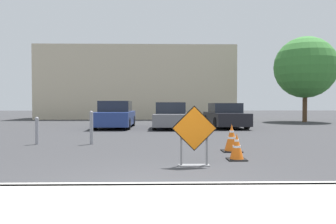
# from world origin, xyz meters

# --- Properties ---
(ground_plane) EXTENTS (96.00, 96.00, 0.00)m
(ground_plane) POSITION_xyz_m (0.00, 10.00, 0.00)
(ground_plane) COLOR #333335
(sidewalk_strip) EXTENTS (29.08, 2.10, 0.14)m
(sidewalk_strip) POSITION_xyz_m (0.00, -1.05, 0.07)
(sidewalk_strip) COLOR #ADAAA3
(sidewalk_strip) RESTS_ON ground_plane
(curb_lip) EXTENTS (29.08, 0.20, 0.14)m
(curb_lip) POSITION_xyz_m (0.00, 0.00, 0.07)
(curb_lip) COLOR #ADAAA3
(curb_lip) RESTS_ON ground_plane
(road_closed_sign) EXTENTS (0.96, 0.20, 1.28)m
(road_closed_sign) POSITION_xyz_m (0.80, 2.06, 0.68)
(road_closed_sign) COLOR black
(road_closed_sign) RESTS_ON ground_plane
(traffic_cone_nearest) EXTENTS (0.43, 0.43, 0.62)m
(traffic_cone_nearest) POSITION_xyz_m (1.87, 2.79, 0.30)
(traffic_cone_nearest) COLOR black
(traffic_cone_nearest) RESTS_ON ground_plane
(traffic_cone_second) EXTENTS (0.52, 0.52, 0.75)m
(traffic_cone_second) POSITION_xyz_m (2.04, 4.15, 0.37)
(traffic_cone_second) COLOR black
(traffic_cone_second) RESTS_ON ground_plane
(parked_car_nearest) EXTENTS (1.90, 4.41, 1.47)m
(parked_car_nearest) POSITION_xyz_m (-2.41, 13.20, 0.67)
(parked_car_nearest) COLOR navy
(parked_car_nearest) RESTS_ON ground_plane
(parked_car_second) EXTENTS (1.93, 4.10, 1.39)m
(parked_car_second) POSITION_xyz_m (0.63, 12.79, 0.64)
(parked_car_second) COLOR slate
(parked_car_second) RESTS_ON ground_plane
(parked_car_third) EXTENTS (1.93, 4.39, 1.35)m
(parked_car_third) POSITION_xyz_m (3.66, 13.25, 0.63)
(parked_car_third) COLOR black
(parked_car_third) RESTS_ON ground_plane
(bollard_nearest) EXTENTS (0.12, 0.12, 1.08)m
(bollard_nearest) POSITION_xyz_m (-2.16, 5.84, 0.57)
(bollard_nearest) COLOR gray
(bollard_nearest) RESTS_ON ground_plane
(bollard_second) EXTENTS (0.12, 0.12, 0.89)m
(bollard_second) POSITION_xyz_m (-3.91, 5.84, 0.47)
(bollard_second) COLOR gray
(bollard_second) RESTS_ON ground_plane
(building_facade_backdrop) EXTENTS (16.88, 5.00, 6.23)m
(building_facade_backdrop) POSITION_xyz_m (-2.03, 24.72, 3.12)
(building_facade_backdrop) COLOR beige
(building_facade_backdrop) RESTS_ON ground_plane
(street_tree_behind_lot) EXTENTS (4.43, 4.43, 6.17)m
(street_tree_behind_lot) POSITION_xyz_m (10.56, 18.76, 3.94)
(street_tree_behind_lot) COLOR #513823
(street_tree_behind_lot) RESTS_ON ground_plane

